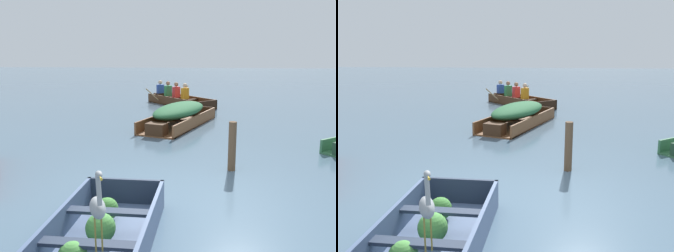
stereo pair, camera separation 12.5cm
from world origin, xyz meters
The scene contains 6 objects.
ground_plane centered at (0.00, 0.00, 0.00)m, with size 80.00×80.00×0.00m, color slate.
dinghy_slate_blue_foreground centered at (-0.70, -1.56, 0.16)m, with size 1.22×2.64×0.41m.
skiff_wooden_brown_near_moored centered at (-0.17, 5.67, 0.39)m, with size 2.25×3.62×0.68m.
rowboat_dark_varnish_with_crew centered at (-0.49, 10.00, 0.24)m, with size 2.89×3.14×0.92m.
heron_on_dinghy centered at (-0.49, -2.20, 0.87)m, with size 0.26×0.44×0.84m.
mooring_post centered at (1.05, 1.57, 0.47)m, with size 0.15×0.15×0.94m, color brown.
Camera 2 is at (0.53, -5.29, 2.27)m, focal length 40.00 mm.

